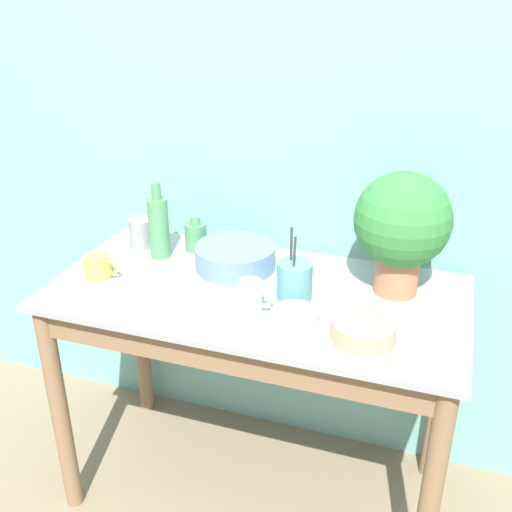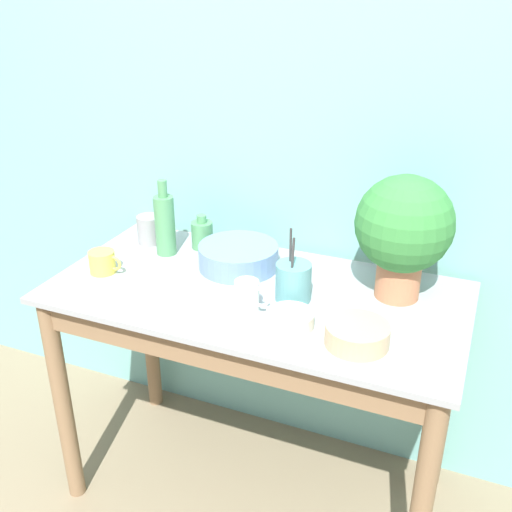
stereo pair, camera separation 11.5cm
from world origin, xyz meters
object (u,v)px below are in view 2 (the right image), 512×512
at_px(mug_yellow, 103,262).
at_px(bowl_small_tan, 357,335).
at_px(potted_plant, 404,228).
at_px(bowl_small_cream, 290,319).
at_px(bottle_short, 202,234).
at_px(mug_white, 248,296).
at_px(bottle_tall, 165,224).
at_px(mug_grey, 150,230).
at_px(bowl_wash_large, 238,256).
at_px(utensil_cup, 293,282).

xyz_separation_m(mug_yellow, bowl_small_tan, (0.89, -0.10, -0.01)).
distance_m(potted_plant, bowl_small_tan, 0.37).
bearing_deg(mug_yellow, potted_plant, 12.85).
xyz_separation_m(bowl_small_cream, bowl_small_tan, (0.20, -0.02, 0.01)).
height_order(bottle_short, mug_white, bottle_short).
bearing_deg(bottle_tall, bowl_small_tan, -21.76).
relative_size(mug_yellow, mug_grey, 0.93).
height_order(bowl_wash_large, mug_white, mug_white).
bearing_deg(utensil_cup, mug_grey, 162.47).
xyz_separation_m(potted_plant, bowl_small_tan, (-0.05, -0.31, -0.20)).
xyz_separation_m(potted_plant, utensil_cup, (-0.29, -0.14, -0.17)).
bearing_deg(bowl_wash_large, mug_white, -60.53).
height_order(bottle_tall, bottle_short, bottle_tall).
relative_size(bottle_short, mug_yellow, 1.07).
bearing_deg(mug_white, mug_yellow, 175.23).
bearing_deg(bowl_small_tan, utensil_cup, 145.55).
xyz_separation_m(mug_grey, bowl_small_cream, (0.68, -0.35, -0.03)).
distance_m(potted_plant, mug_white, 0.50).
relative_size(bowl_wash_large, utensil_cup, 1.19).
relative_size(bottle_short, mug_white, 1.14).
height_order(bottle_short, utensil_cup, utensil_cup).
distance_m(mug_yellow, mug_grey, 0.27).
distance_m(bottle_tall, bowl_small_tan, 0.84).
relative_size(potted_plant, utensil_cup, 1.70).
xyz_separation_m(potted_plant, mug_yellow, (-0.94, -0.21, -0.19)).
distance_m(potted_plant, mug_yellow, 0.98).
relative_size(potted_plant, bottle_short, 3.08).
bearing_deg(utensil_cup, mug_yellow, -173.81).
relative_size(bottle_short, bowl_small_tan, 0.72).
bearing_deg(bottle_tall, utensil_cup, -15.02).
bearing_deg(bowl_small_cream, mug_white, 167.88).
distance_m(potted_plant, bowl_wash_large, 0.57).
xyz_separation_m(bottle_short, mug_yellow, (-0.22, -0.31, -0.01)).
distance_m(bottle_short, bowl_small_tan, 0.79).
bearing_deg(bottle_short, bowl_small_cream, -38.79).
distance_m(potted_plant, bowl_small_cream, 0.44).
bearing_deg(mug_grey, bowl_small_cream, -27.21).
bearing_deg(bowl_small_tan, bowl_small_cream, 174.69).
bearing_deg(bottle_short, bowl_wash_large, -27.17).
bearing_deg(bowl_small_tan, bottle_tall, 158.24).
distance_m(bottle_tall, bottle_short, 0.15).
relative_size(bowl_wash_large, mug_white, 2.45).
bearing_deg(mug_grey, bowl_wash_large, -8.85).
relative_size(mug_yellow, bowl_small_tan, 0.67).
bearing_deg(potted_plant, mug_grey, 176.55).
bearing_deg(bowl_small_tan, bottle_short, 149.27).
xyz_separation_m(potted_plant, bowl_wash_large, (-0.54, -0.00, -0.19)).
bearing_deg(mug_yellow, bowl_wash_large, 27.50).
distance_m(bowl_wash_large, bottle_short, 0.21).
distance_m(mug_yellow, bowl_small_cream, 0.70).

